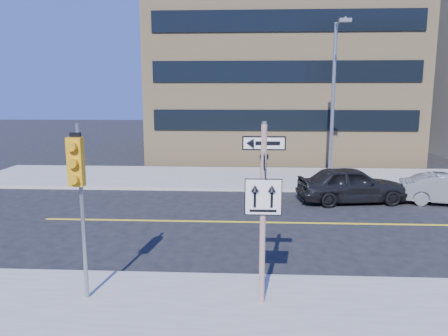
# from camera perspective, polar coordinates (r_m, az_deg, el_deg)

# --- Properties ---
(ground) EXTENTS (120.00, 120.00, 0.00)m
(ground) POSITION_cam_1_polar(r_m,az_deg,el_deg) (12.66, 4.53, -12.44)
(ground) COLOR black
(ground) RESTS_ON ground
(sign_pole) EXTENTS (0.92, 0.92, 4.06)m
(sign_pole) POSITION_cam_1_polar(r_m,az_deg,el_deg) (9.49, 5.12, -4.65)
(sign_pole) COLOR beige
(sign_pole) RESTS_ON near_sidewalk
(traffic_signal) EXTENTS (0.32, 0.45, 4.00)m
(traffic_signal) POSITION_cam_1_polar(r_m,az_deg,el_deg) (9.90, -18.60, -1.02)
(traffic_signal) COLOR gray
(traffic_signal) RESTS_ON near_sidewalk
(parked_car_a) EXTENTS (2.53, 4.88, 1.59)m
(parked_car_a) POSITION_cam_1_polar(r_m,az_deg,el_deg) (19.86, 16.28, -2.08)
(parked_car_a) COLOR black
(parked_car_a) RESTS_ON ground
(streetlight_a) EXTENTS (0.55, 2.25, 8.00)m
(streetlight_a) POSITION_cam_1_polar(r_m,az_deg,el_deg) (22.87, 14.20, 9.58)
(streetlight_a) COLOR gray
(streetlight_a) RESTS_ON far_sidewalk
(building_brick) EXTENTS (18.00, 18.00, 18.00)m
(building_brick) POSITION_cam_1_polar(r_m,az_deg,el_deg) (37.00, 6.92, 16.49)
(building_brick) COLOR tan
(building_brick) RESTS_ON ground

